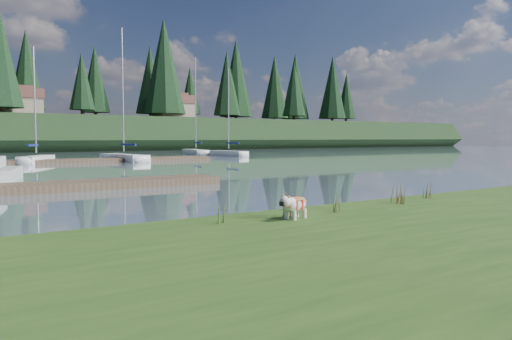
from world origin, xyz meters
TOP-DOWN VIEW (x-y plane):
  - ground at (0.00, 30.00)m, footprint 200.00×200.00m
  - bank at (0.00, -6.00)m, footprint 60.00×9.00m
  - bulldog at (-0.51, -2.76)m, footprint 0.83×0.49m
  - dock_near at (-4.00, 9.00)m, footprint 16.00×2.00m
  - dock_far at (2.00, 30.00)m, footprint 26.00×2.20m
  - sailboat_bg_2 at (1.15, 31.38)m, footprint 3.89×5.66m
  - sailboat_bg_3 at (7.75, 31.52)m, footprint 2.16×7.77m
  - sailboat_bg_4 at (20.90, 35.95)m, footprint 1.67×6.34m
  - sailboat_bg_5 at (20.87, 43.28)m, footprint 3.31×8.25m
  - weed_0 at (-0.57, -2.64)m, footprint 0.17×0.14m
  - weed_1 at (0.79, -2.55)m, footprint 0.17×0.14m
  - weed_2 at (2.94, -2.53)m, footprint 0.17×0.14m
  - weed_3 at (-2.01, -2.41)m, footprint 0.17×0.14m
  - weed_4 at (3.05, -2.32)m, footprint 0.17×0.14m
  - weed_5 at (4.50, -2.13)m, footprint 0.17×0.14m
  - mud_lip at (0.00, -1.60)m, footprint 60.00×0.50m
  - conifer_5 at (15.00, 70.00)m, footprint 3.96×3.96m
  - conifer_6 at (28.00, 68.00)m, footprint 7.04×7.04m
  - conifer_7 at (42.00, 71.00)m, footprint 5.28×5.28m
  - conifer_8 at (55.00, 67.00)m, footprint 4.62×4.62m
  - conifer_9 at (68.00, 70.00)m, footprint 5.94×5.94m
  - house_1 at (6.00, 71.00)m, footprint 6.30×5.30m
  - house_2 at (30.00, 69.00)m, footprint 6.30×5.30m

SIDE VIEW (x-z plane):
  - ground at x=0.00m, z-range 0.00..0.00m
  - mud_lip at x=0.00m, z-range 0.00..0.14m
  - dock_near at x=-4.00m, z-range 0.00..0.30m
  - dock_far at x=2.00m, z-range 0.00..0.30m
  - bank at x=0.00m, z-range 0.00..0.35m
  - sailboat_bg_5 at x=20.87m, z-range -5.46..6.10m
  - sailboat_bg_3 at x=7.75m, z-range -5.32..5.98m
  - sailboat_bg_4 at x=20.90m, z-range -4.39..5.05m
  - sailboat_bg_2 at x=1.15m, z-range -4.18..4.85m
  - weed_5 at x=4.50m, z-range 0.31..0.80m
  - weed_4 at x=3.05m, z-range 0.31..0.81m
  - weed_3 at x=-2.01m, z-range 0.31..0.86m
  - weed_1 at x=0.79m, z-range 0.30..0.89m
  - weed_0 at x=-0.57m, z-range 0.30..0.91m
  - weed_2 at x=2.94m, z-range 0.30..0.93m
  - bulldog at x=-0.51m, z-range 0.41..0.90m
  - house_1 at x=6.00m, z-range 4.99..9.64m
  - house_2 at x=30.00m, z-range 4.99..9.64m
  - conifer_5 at x=15.00m, z-range 5.65..16.00m
  - conifer_8 at x=55.00m, z-range 5.62..17.40m
  - conifer_7 at x=42.00m, z-range 5.59..18.79m
  - conifer_9 at x=68.00m, z-range 5.55..20.18m
  - conifer_6 at x=28.00m, z-range 5.49..22.49m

